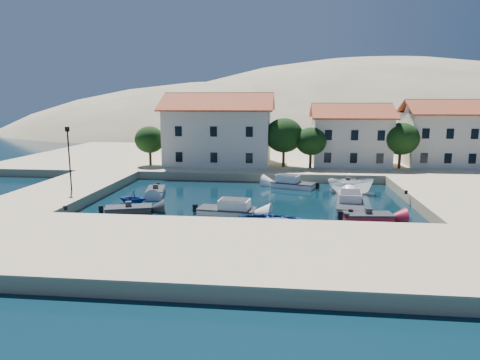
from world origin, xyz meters
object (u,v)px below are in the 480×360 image
Objects in this scene: lamppost at (69,153)px; cabin_cruiser_east at (350,204)px; building_mid at (350,134)px; rowboat_south at (272,225)px; boat_east at (350,193)px; building_left at (219,128)px; building_right at (439,132)px; cabin_cruiser_south at (227,210)px.

cabin_cruiser_east is at bearing -0.91° from lamppost.
building_mid is 1.75× the size of cabin_cruiser_east.
boat_east reaches higher than rowboat_south.
rowboat_south is 1.14× the size of boat_east.
building_left is at bearing 60.10° from lamppost.
lamppost is 21.38m from rowboat_south.
building_left is 28.31m from rowboat_south.
building_mid is 1.11× the size of building_right.
lamppost is (-11.50, -20.00, -1.18)m from building_left.
building_mid is at bearing 35.45° from lamppost.
building_mid is 15.64m from boat_east.
cabin_cruiser_south is 1.09× the size of boat_east.
building_left reaches higher than building_mid.
building_left reaches higher than lamppost.
building_right is 27.33m from cabin_cruiser_east.
building_right is (30.00, 2.00, -0.46)m from building_left.
cabin_cruiser_south is at bearing -118.87° from building_mid.
building_left is 30.07m from building_right.
building_mid reaches higher than cabin_cruiser_south.
cabin_cruiser_south and cabin_cruiser_east have the same top height.
building_left reaches higher than cabin_cruiser_east.
building_mid is 1.69× the size of lamppost.
building_left is at bearing 59.52° from boat_east.
boat_east is (16.15, -13.63, -5.94)m from building_left.
building_mid is 2.05× the size of cabin_cruiser_south.
building_mid reaches higher than cabin_cruiser_east.
boat_east is (-1.85, -14.63, -5.22)m from building_mid.
cabin_cruiser_south is at bearing 140.29° from boat_east.
lamppost is at bearing -152.07° from building_right.
rowboat_south is at bearing 158.21° from boat_east.
cabin_cruiser_east is 1.28× the size of boat_east.
building_left reaches higher than building_right.
boat_east is at bearing -0.77° from cabin_cruiser_east.
building_left reaches higher than rowboat_south.
rowboat_south is (-21.67, -28.40, -5.47)m from building_right.
building_left is 3.13× the size of boat_east.
building_left is 2.36× the size of lamppost.
cabin_cruiser_south is 0.85× the size of cabin_cruiser_east.
building_mid is 2.24× the size of boat_east.
rowboat_south is 9.11m from cabin_cruiser_east.
lamppost is 1.04× the size of cabin_cruiser_east.
cabin_cruiser_east is at bearing -123.45° from building_right.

